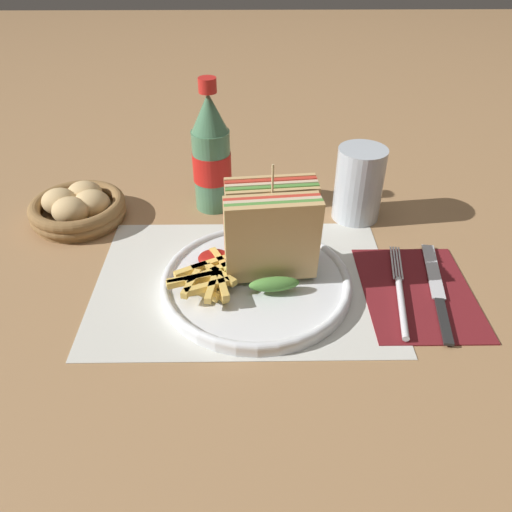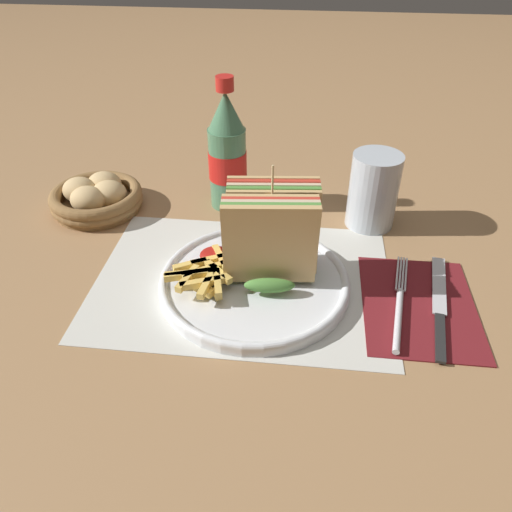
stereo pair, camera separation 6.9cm
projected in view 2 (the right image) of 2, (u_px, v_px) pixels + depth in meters
The scene contains 12 objects.
ground_plane at pixel (258, 298), 0.68m from camera, with size 4.00×4.00×0.00m, color #9E754C.
placemat at pixel (243, 280), 0.71m from camera, with size 0.42×0.30×0.00m.
plate_main at pixel (254, 282), 0.69m from camera, with size 0.26×0.26×0.02m.
club_sandwich at pixel (271, 234), 0.67m from camera, with size 0.13×0.11×0.16m.
fries_pile at pixel (206, 274), 0.67m from camera, with size 0.10×0.11×0.02m.
ketchup_blob at pixel (216, 255), 0.71m from camera, with size 0.05×0.04×0.02m.
napkin at pixel (419, 305), 0.67m from camera, with size 0.15×0.20×0.00m.
fork at pixel (399, 309), 0.65m from camera, with size 0.04×0.19×0.01m.
knife at pixel (439, 305), 0.66m from camera, with size 0.05×0.21×0.00m.
coke_bottle_near at pixel (227, 154), 0.83m from camera, with size 0.06×0.06×0.22m.
glass_near at pixel (373, 195), 0.80m from camera, with size 0.08×0.08×0.12m.
bread_basket at pixel (96, 197), 0.86m from camera, with size 0.16×0.16×0.06m.
Camera 2 is at (0.05, -0.51, 0.45)m, focal length 35.00 mm.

